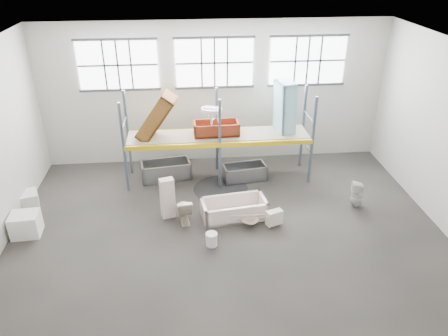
{
  "coord_description": "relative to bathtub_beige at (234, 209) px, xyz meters",
  "views": [
    {
      "loc": [
        -1.04,
        -9.55,
        7.23
      ],
      "look_at": [
        0.0,
        1.5,
        1.4
      ],
      "focal_mm": 34.72,
      "sensor_mm": 36.0,
      "label": 1
    }
  ],
  "objects": [
    {
      "name": "rack_beam_back",
      "position": [
        -0.25,
        3.05,
        1.22
      ],
      "size": [
        6.0,
        0.1,
        0.14
      ],
      "primitive_type": "cube",
      "color": "yellow",
      "rests_on": "floor"
    },
    {
      "name": "wall_back",
      "position": [
        -0.25,
        4.0,
        2.22
      ],
      "size": [
        12.0,
        0.1,
        5.0
      ],
      "primitive_type": "cube",
      "color": "beige",
      "rests_on": "ground"
    },
    {
      "name": "wet_patch",
      "position": [
        -0.25,
        1.65,
        -0.27
      ],
      "size": [
        1.8,
        1.8,
        0.0
      ],
      "primitive_type": "cylinder",
      "color": "black",
      "rests_on": "floor"
    },
    {
      "name": "cistern_spare",
      "position": [
        1.09,
        -0.56,
        0.0
      ],
      "size": [
        0.51,
        0.37,
        0.44
      ],
      "primitive_type": "cube",
      "rotation": [
        0.0,
        0.0,
        0.36
      ],
      "color": "beige",
      "rests_on": "bathtub_beige"
    },
    {
      "name": "rack_beam_front",
      "position": [
        -0.25,
        1.85,
        1.22
      ],
      "size": [
        6.0,
        0.1,
        0.14
      ],
      "primitive_type": "cube",
      "color": "yellow",
      "rests_on": "floor"
    },
    {
      "name": "toilet_white",
      "position": [
        3.79,
        0.21,
        0.14
      ],
      "size": [
        0.45,
        0.45,
        0.84
      ],
      "primitive_type": "imported",
      "rotation": [
        0.0,
        0.0,
        -1.77
      ],
      "color": "silver",
      "rests_on": "floor"
    },
    {
      "name": "rack_upright_la",
      "position": [
        -3.25,
        1.85,
        1.22
      ],
      "size": [
        0.08,
        0.08,
        3.0
      ],
      "primitive_type": "cube",
      "color": "slate",
      "rests_on": "floor"
    },
    {
      "name": "steel_tub_right",
      "position": [
        0.62,
        2.24,
        -0.01
      ],
      "size": [
        1.51,
        0.86,
        0.53
      ],
      "primitive_type": null,
      "rotation": [
        0.0,
        0.0,
        0.14
      ],
      "color": "#A9ACB2",
      "rests_on": "floor"
    },
    {
      "name": "bathtub_beige",
      "position": [
        0.0,
        0.0,
        0.0
      ],
      "size": [
        1.98,
        1.13,
        0.55
      ],
      "primitive_type": null,
      "rotation": [
        0.0,
        0.0,
        0.14
      ],
      "color": "#F2D8CD",
      "rests_on": "floor"
    },
    {
      "name": "ceiling",
      "position": [
        -0.25,
        -1.05,
        4.77
      ],
      "size": [
        12.0,
        10.0,
        0.1
      ],
      "primitive_type": "cube",
      "color": "silver",
      "rests_on": "ground"
    },
    {
      "name": "rack_upright_rb",
      "position": [
        2.75,
        3.05,
        1.22
      ],
      "size": [
        0.08,
        0.08,
        3.0
      ],
      "primitive_type": "cube",
      "color": "slate",
      "rests_on": "floor"
    },
    {
      "name": "rust_tub_flat",
      "position": [
        -0.31,
        2.48,
        1.54
      ],
      "size": [
        1.49,
        0.73,
        0.41
      ],
      "primitive_type": null,
      "rotation": [
        0.0,
        0.0,
        0.03
      ],
      "color": "maroon",
      "rests_on": "shelf_deck"
    },
    {
      "name": "bucket",
      "position": [
        -0.74,
        -1.28,
        -0.09
      ],
      "size": [
        0.4,
        0.4,
        0.37
      ],
      "primitive_type": "cylinder",
      "rotation": [
        0.0,
        0.0,
        0.33
      ],
      "color": "white",
      "rests_on": "floor"
    },
    {
      "name": "sink_on_shelf",
      "position": [
        -0.48,
        2.17,
        1.82
      ],
      "size": [
        0.77,
        0.68,
        0.57
      ],
      "primitive_type": "imported",
      "rotation": [
        0.0,
        0.0,
        -0.33
      ],
      "color": "white",
      "rests_on": "rust_tub_flat"
    },
    {
      "name": "cistern_tall",
      "position": [
        -1.92,
        0.21,
        0.35
      ],
      "size": [
        0.46,
        0.36,
        1.25
      ],
      "primitive_type": "cube",
      "rotation": [
        0.0,
        0.0,
        0.26
      ],
      "color": "silver",
      "rests_on": "floor"
    },
    {
      "name": "rack_upright_lb",
      "position": [
        -3.25,
        3.05,
        1.22
      ],
      "size": [
        0.08,
        0.08,
        3.0
      ],
      "primitive_type": "cube",
      "color": "slate",
      "rests_on": "floor"
    },
    {
      "name": "carton_far",
      "position": [
        -6.18,
        1.06,
        -0.02
      ],
      "size": [
        0.79,
        0.79,
        0.52
      ],
      "primitive_type": "cube",
      "rotation": [
        0.0,
        0.0,
        0.33
      ],
      "color": "silver",
      "rests_on": "floor"
    },
    {
      "name": "rack_upright_ra",
      "position": [
        2.75,
        1.85,
        1.22
      ],
      "size": [
        0.08,
        0.08,
        3.0
      ],
      "primitive_type": "cube",
      "color": "slate",
      "rests_on": "floor"
    },
    {
      "name": "rack_upright_ma",
      "position": [
        -0.25,
        1.85,
        1.22
      ],
      "size": [
        0.08,
        0.08,
        3.0
      ],
      "primitive_type": "cube",
      "color": "slate",
      "rests_on": "floor"
    },
    {
      "name": "shelf_deck",
      "position": [
        -0.25,
        2.45,
        1.3
      ],
      "size": [
        5.9,
        1.1,
        0.03
      ],
      "primitive_type": "cube",
      "color": "gray",
      "rests_on": "floor"
    },
    {
      "name": "floor",
      "position": [
        -0.25,
        -1.05,
        -0.33
      ],
      "size": [
        12.0,
        10.0,
        0.1
      ],
      "primitive_type": "cube",
      "color": "#48423E",
      "rests_on": "ground"
    },
    {
      "name": "window_right",
      "position": [
        2.95,
        3.89,
        3.32
      ],
      "size": [
        2.6,
        0.04,
        1.6
      ],
      "primitive_type": "cube",
      "color": "white",
      "rests_on": "wall_back"
    },
    {
      "name": "window_mid",
      "position": [
        -0.25,
        3.89,
        3.32
      ],
      "size": [
        2.6,
        0.04,
        1.6
      ],
      "primitive_type": "cube",
      "color": "white",
      "rests_on": "wall_back"
    },
    {
      "name": "sink_in_tub",
      "position": [
        0.4,
        -0.55,
        -0.12
      ],
      "size": [
        0.52,
        0.52,
        0.17
      ],
      "primitive_type": "imported",
      "rotation": [
        0.0,
        0.0,
        0.09
      ],
      "color": "beige",
      "rests_on": "bathtub_beige"
    },
    {
      "name": "carton_near",
      "position": [
        -5.8,
        -0.32,
        0.05
      ],
      "size": [
        0.79,
        0.69,
        0.65
      ],
      "primitive_type": "cube",
      "rotation": [
        0.0,
        0.0,
        0.06
      ],
      "color": "white",
      "rests_on": "floor"
    },
    {
      "name": "rust_tub_tilted",
      "position": [
        -2.21,
        2.41,
        2.02
      ],
      "size": [
        1.48,
        1.02,
        1.65
      ],
      "primitive_type": null,
      "rotation": [
        0.0,
        -0.96,
        -0.18
      ],
      "color": "#996026",
      "rests_on": "shelf_deck"
    },
    {
      "name": "wall_front",
      "position": [
        -0.25,
        -6.1,
        2.22
      ],
      "size": [
        12.0,
        0.1,
        5.0
      ],
      "primitive_type": "cube",
      "color": "#A3A097",
      "rests_on": "ground"
    },
    {
      "name": "toilet_beige",
      "position": [
        -1.45,
        -0.07,
        0.11
      ],
      "size": [
        0.51,
        0.8,
        0.77
      ],
      "primitive_type": "imported",
      "rotation": [
        0.0,
        0.0,
        3.26
      ],
      "color": "beige",
      "rests_on": "floor"
    },
    {
      "name": "steel_tub_left",
      "position": [
        -2.04,
        2.58,
        0.02
      ],
      "size": [
        1.73,
        0.99,
        0.6
      ],
      "primitive_type": null,
      "rotation": [
        0.0,
        0.0,
        0.14
      ],
      "color": "#B1B4B8",
      "rests_on": "floor"
    },
    {
      "name": "rack_upright_mb",
      "position": [
        -0.25,
        3.05,
        1.22
      ],
      "size": [
        0.08,
        0.08,
        3.0
      ],
      "primitive_type": "cube",
      "color": "slate",
      "rests_on": "floor"
    },
    {
      "name": "blue_tub_upright",
      "position": [
        1.95,
        2.6,
        2.12
      ],
      "size": [
        0.7,
        0.92,
        1.77
      ],
      "primitive_type": null,
      "rotation": [
        0.0,
        1.54,
        0.19
      ],
      "color": "#92C8DE",
      "rests_on": "shelf_deck"
    },
    {
      "name": "window_left",
      "position": [
        -3.45,
        3.89,
        3.32
      ],
      "size": [
        2.6,
        0.04,
        1.6
      ],
      "primitive_type": "cube",
      "color": "white",
      "rests_on": "wall_back"
    }
  ]
}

